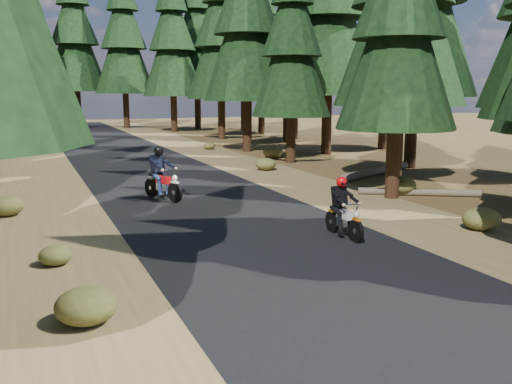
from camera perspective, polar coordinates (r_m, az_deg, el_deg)
ground at (r=12.53m, az=2.62°, el=-6.08°), size 120.00×120.00×0.00m
road at (r=17.06m, az=-4.47°, el=-1.70°), size 6.00×100.00×0.01m
shoulder_l at (r=16.29m, az=-20.07°, el=-2.87°), size 3.20×100.00×0.01m
shoulder_r at (r=18.94m, az=8.89°, el=-0.61°), size 3.20×100.00×0.01m
pine_forest at (r=32.64m, az=-13.82°, el=17.61°), size 34.59×55.08×16.32m
log_near at (r=24.69m, az=12.29°, el=2.15°), size 5.33×2.98×0.32m
log_far at (r=19.88m, az=15.98°, el=-0.03°), size 3.60×2.22×0.24m
understory_shrubs at (r=20.63m, az=-4.56°, el=1.17°), size 14.75×26.38×0.66m
rider_lead at (r=13.82m, az=8.79°, el=-2.54°), size 0.53×1.64×1.45m
rider_follow at (r=18.52m, az=-9.31°, el=0.95°), size 1.30×2.01×1.73m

